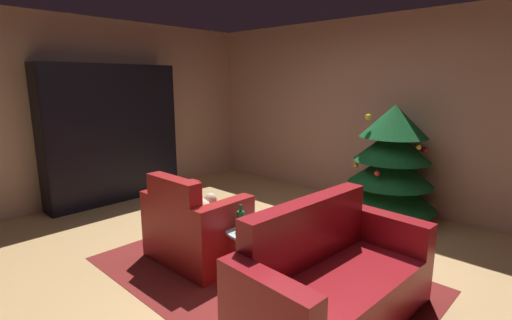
# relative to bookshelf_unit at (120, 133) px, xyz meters

# --- Properties ---
(ground_plane) EXTENTS (7.47, 7.47, 0.00)m
(ground_plane) POSITION_rel_bookshelf_unit_xyz_m (2.89, -0.19, -1.00)
(ground_plane) COLOR tan
(wall_back) EXTENTS (6.35, 0.06, 2.66)m
(wall_back) POSITION_rel_bookshelf_unit_xyz_m (2.89, 2.45, 0.33)
(wall_back) COLOR tan
(wall_back) RESTS_ON ground
(wall_left) EXTENTS (0.06, 5.34, 2.66)m
(wall_left) POSITION_rel_bookshelf_unit_xyz_m (-0.26, -0.19, 0.33)
(wall_left) COLOR tan
(wall_left) RESTS_ON ground
(area_rug) EXTENTS (2.95, 1.96, 0.01)m
(area_rug) POSITION_rel_bookshelf_unit_xyz_m (3.08, -0.30, -1.00)
(area_rug) COLOR maroon
(area_rug) RESTS_ON ground
(bookshelf_unit) EXTENTS (0.37, 1.96, 2.00)m
(bookshelf_unit) POSITION_rel_bookshelf_unit_xyz_m (0.00, 0.00, 0.00)
(bookshelf_unit) COLOR black
(bookshelf_unit) RESTS_ON ground
(armchair_red) EXTENTS (0.97, 0.68, 0.89)m
(armchair_red) POSITION_rel_bookshelf_unit_xyz_m (2.43, -0.51, -0.68)
(armchair_red) COLOR maroon
(armchair_red) RESTS_ON ground
(couch_red) EXTENTS (0.81, 1.65, 0.89)m
(couch_red) POSITION_rel_bookshelf_unit_xyz_m (3.95, -0.42, -0.70)
(couch_red) COLOR maroon
(couch_red) RESTS_ON ground
(coffee_table) EXTENTS (0.63, 0.63, 0.45)m
(coffee_table) POSITION_rel_bookshelf_unit_xyz_m (3.07, -0.27, -0.60)
(coffee_table) COLOR black
(coffee_table) RESTS_ON ground
(book_stack_on_table) EXTENTS (0.22, 0.20, 0.08)m
(book_stack_on_table) POSITION_rel_bookshelf_unit_xyz_m (3.07, -0.27, -0.51)
(book_stack_on_table) COLOR #E5B34D
(book_stack_on_table) RESTS_ON coffee_table
(bottle_on_table) EXTENTS (0.07, 0.07, 0.24)m
(bottle_on_table) POSITION_rel_bookshelf_unit_xyz_m (2.99, -0.42, -0.46)
(bottle_on_table) COLOR #13562D
(bottle_on_table) RESTS_ON coffee_table
(decorated_tree) EXTENTS (1.16, 1.16, 1.48)m
(decorated_tree) POSITION_rel_bookshelf_unit_xyz_m (3.34, 1.89, -0.25)
(decorated_tree) COLOR brown
(decorated_tree) RESTS_ON ground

